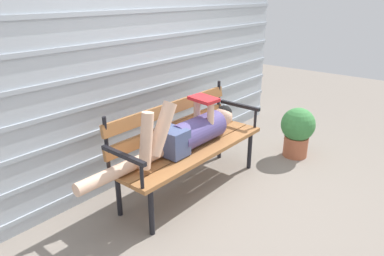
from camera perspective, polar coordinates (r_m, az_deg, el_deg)
name	(u,v)px	position (r m, az deg, el deg)	size (l,w,h in m)	color
ground_plane	(202,193)	(3.33, 1.62, -10.56)	(12.00, 12.00, 0.00)	gray
house_siding	(142,65)	(3.40, -8.25, 10.14)	(4.68, 0.08, 2.22)	#B2BCC6
park_bench	(186,140)	(3.21, -0.98, -2.01)	(1.63, 0.52, 0.88)	#9E6638
reclining_person	(188,133)	(3.08, -0.70, -0.75)	(1.74, 0.26, 0.53)	#514784
potted_plant	(297,130)	(4.08, 16.91, -0.28)	(0.38, 0.38, 0.57)	#AD5B3D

